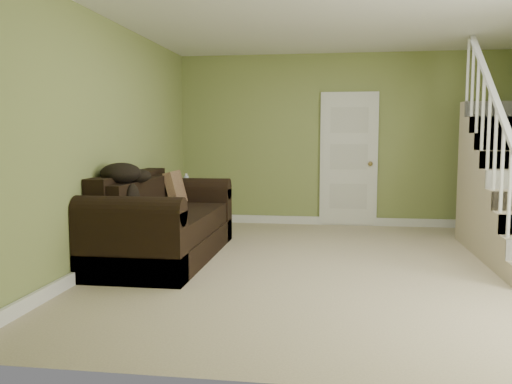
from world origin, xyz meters
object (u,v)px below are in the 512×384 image
(sofa, at_px, (161,226))
(banana, at_px, (154,219))
(cat, at_px, (170,207))
(side_table, at_px, (182,213))

(sofa, distance_m, banana, 0.69)
(sofa, bearing_deg, cat, -52.21)
(side_table, relative_size, banana, 4.66)
(sofa, xyz_separation_m, cat, (0.18, -0.23, 0.24))
(sofa, bearing_deg, side_table, 95.95)
(banana, bearing_deg, side_table, 75.94)
(sofa, height_order, banana, sofa)
(sofa, distance_m, cat, 0.37)
(side_table, distance_m, cat, 1.56)
(banana, bearing_deg, cat, 63.86)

